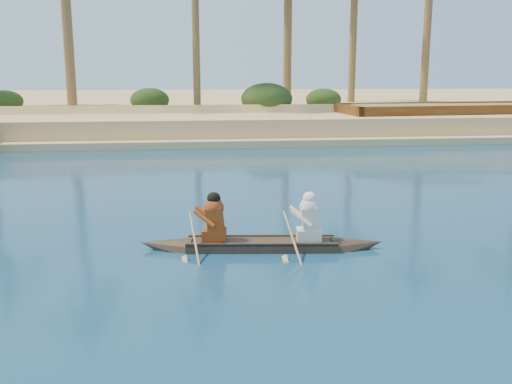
{
  "coord_description": "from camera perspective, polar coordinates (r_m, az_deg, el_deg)",
  "views": [
    {
      "loc": [
        6.54,
        -5.37,
        3.66
      ],
      "look_at": [
        7.97,
        6.76,
        1.08
      ],
      "focal_mm": 40.0,
      "sensor_mm": 36.0,
      "label": 1
    }
  ],
  "objects": [
    {
      "name": "barge_right",
      "position": [
        35.89,
        18.56,
        6.67
      ],
      "size": [
        13.19,
        5.41,
        2.14
      ],
      "rotation": [
        0.0,
        0.0,
        0.09
      ],
      "color": "brown",
      "rests_on": "ground"
    },
    {
      "name": "sandy_embankment",
      "position": [
        52.76,
        -13.94,
        8.18
      ],
      "size": [
        150.0,
        51.0,
        1.5
      ],
      "color": "#E2B67F",
      "rests_on": "ground"
    },
    {
      "name": "palm_grove",
      "position": [
        41.13,
        -16.59,
        17.52
      ],
      "size": [
        110.0,
        14.0,
        16.0
      ],
      "primitive_type": null,
      "color": "#374F1C",
      "rests_on": "ground"
    },
    {
      "name": "shrub_cluster",
      "position": [
        37.53,
        -16.87,
        7.67
      ],
      "size": [
        100.0,
        6.0,
        2.4
      ],
      "primitive_type": null,
      "color": "#1B3513",
      "rests_on": "ground"
    },
    {
      "name": "canoe",
      "position": [
        11.99,
        0.56,
        -4.48
      ],
      "size": [
        5.16,
        1.21,
        1.41
      ],
      "rotation": [
        0.0,
        0.0,
        -0.11
      ],
      "color": "#402D23",
      "rests_on": "ground"
    }
  ]
}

